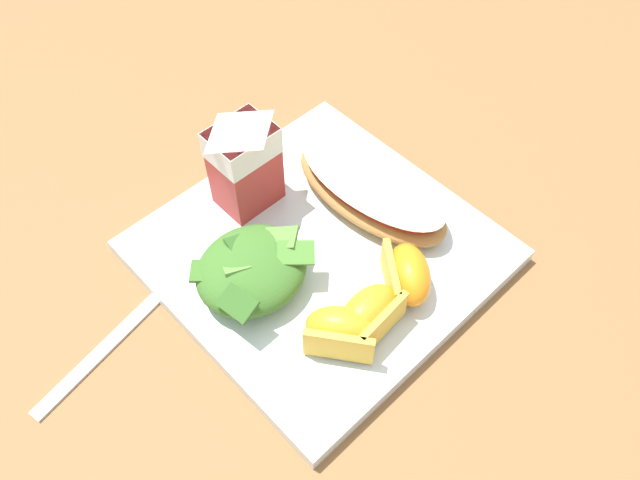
{
  "coord_description": "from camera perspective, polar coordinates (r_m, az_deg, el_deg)",
  "views": [
    {
      "loc": [
        -0.23,
        -0.25,
        0.49
      ],
      "look_at": [
        0.0,
        0.0,
        0.03
      ],
      "focal_mm": 35.54,
      "sensor_mm": 36.0,
      "label": 1
    }
  ],
  "objects": [
    {
      "name": "green_salad_pile",
      "position": [
        0.55,
        -6.19,
        -2.66
      ],
      "size": [
        0.1,
        0.09,
        0.04
      ],
      "color": "#3D7028",
      "rests_on": "white_plate"
    },
    {
      "name": "metal_fork",
      "position": [
        0.58,
        -16.39,
        -6.79
      ],
      "size": [
        0.19,
        0.05,
        0.01
      ],
      "color": "silver",
      "rests_on": "ground"
    },
    {
      "name": "orange_wedge_middle",
      "position": [
        0.53,
        4.46,
        -6.68
      ],
      "size": [
        0.06,
        0.04,
        0.04
      ],
      "color": "orange",
      "rests_on": "white_plate"
    },
    {
      "name": "cheesy_pizza_bread",
      "position": [
        0.61,
        4.64,
        4.62
      ],
      "size": [
        0.09,
        0.17,
        0.04
      ],
      "color": "#B77F42",
      "rests_on": "white_plate"
    },
    {
      "name": "ground",
      "position": [
        0.6,
        0.0,
        -1.47
      ],
      "size": [
        3.0,
        3.0,
        0.0
      ],
      "primitive_type": "plane",
      "color": "olive"
    },
    {
      "name": "milk_carton",
      "position": [
        0.58,
        -6.91,
        7.53
      ],
      "size": [
        0.06,
        0.05,
        0.11
      ],
      "color": "#B7332D",
      "rests_on": "white_plate"
    },
    {
      "name": "white_plate",
      "position": [
        0.59,
        0.0,
        -1.03
      ],
      "size": [
        0.28,
        0.28,
        0.02
      ],
      "primitive_type": "cube",
      "color": "silver",
      "rests_on": "ground"
    },
    {
      "name": "orange_wedge_front",
      "position": [
        0.52,
        1.93,
        -8.18
      ],
      "size": [
        0.06,
        0.07,
        0.04
      ],
      "color": "orange",
      "rests_on": "white_plate"
    },
    {
      "name": "orange_wedge_rear",
      "position": [
        0.55,
        7.83,
        -3.11
      ],
      "size": [
        0.06,
        0.07,
        0.04
      ],
      "color": "orange",
      "rests_on": "white_plate"
    }
  ]
}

